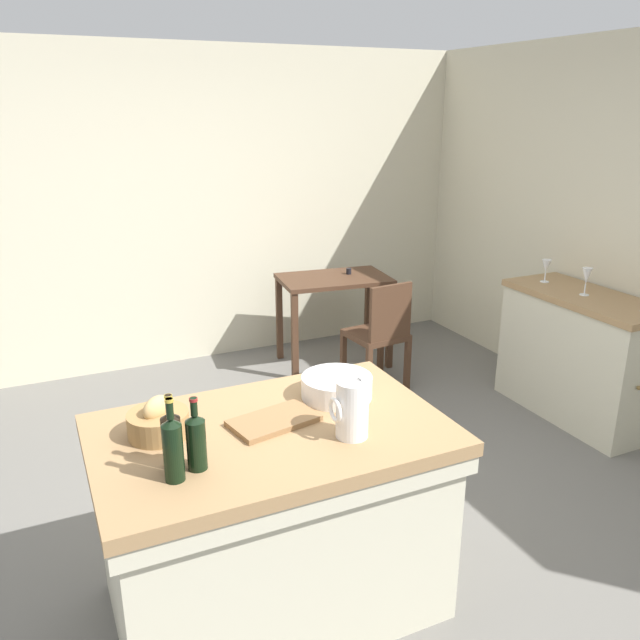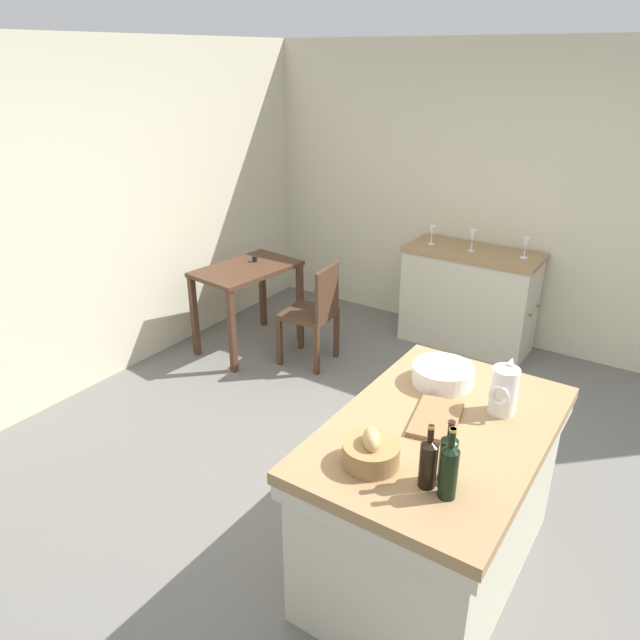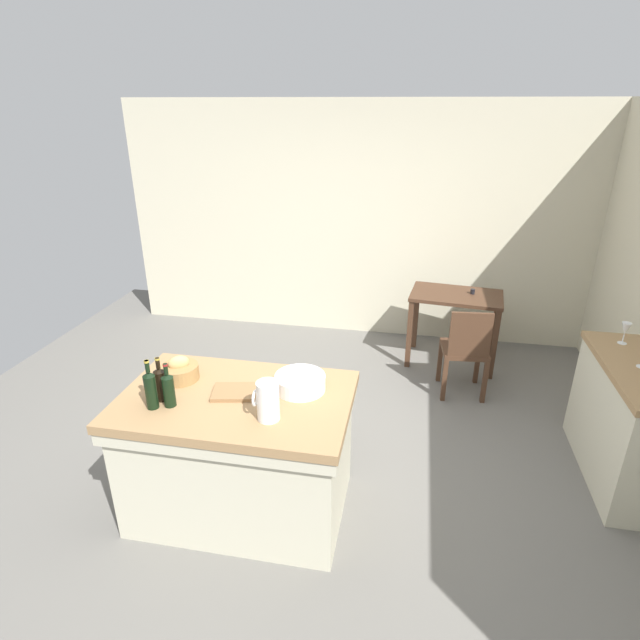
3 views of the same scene
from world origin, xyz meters
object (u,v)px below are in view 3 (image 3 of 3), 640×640
object	(u,v)px
wine_bottle_green	(151,389)
writing_desk	(455,306)
wash_bowl	(300,382)
bread_basket	(180,371)
wine_bottle_dark	(168,389)
island_table	(240,449)
side_cabinet	(630,424)
wooden_chair	(466,349)
wine_glass_middle	(626,329)
wine_bottle_amber	(161,383)
cutting_board	(241,392)
pitcher	(268,400)

from	to	relation	value
wine_bottle_green	writing_desk	bearing A→B (deg)	54.12
wash_bowl	bread_basket	bearing A→B (deg)	-178.53
writing_desk	bread_basket	bearing A→B (deg)	-129.59
wine_bottle_dark	wine_bottle_green	distance (m)	0.10
island_table	side_cabinet	size ratio (longest dim) A/B	1.22
wash_bowl	wine_bottle_dark	distance (m)	0.80
bread_basket	wine_bottle_dark	world-z (taller)	wine_bottle_dark
wine_bottle_green	wooden_chair	bearing A→B (deg)	44.95
wine_bottle_dark	wine_glass_middle	xyz separation A→B (m)	(2.94, 1.38, 0.02)
wine_bottle_dark	wine_bottle_amber	bearing A→B (deg)	146.05
island_table	side_cabinet	xyz separation A→B (m)	(2.62, 0.83, -0.02)
cutting_board	bread_basket	bearing A→B (deg)	167.63
side_cabinet	wine_bottle_green	world-z (taller)	wine_bottle_green
wooden_chair	bread_basket	size ratio (longest dim) A/B	3.63
bread_basket	wash_bowl	bearing A→B (deg)	1.47
wine_bottle_green	wine_bottle_dark	bearing A→B (deg)	23.59
wash_bowl	wine_glass_middle	world-z (taller)	wine_glass_middle
wine_bottle_amber	pitcher	bearing A→B (deg)	-6.08
wash_bowl	wine_bottle_amber	size ratio (longest dim) A/B	1.12
wine_bottle_amber	wooden_chair	bearing A→B (deg)	43.81
island_table	writing_desk	world-z (taller)	island_table
cutting_board	wine_glass_middle	distance (m)	2.83
island_table	bread_basket	distance (m)	0.64
wooden_chair	wine_bottle_green	bearing A→B (deg)	-135.05
cutting_board	wine_bottle_green	world-z (taller)	wine_bottle_green
side_cabinet	wine_bottle_amber	size ratio (longest dim) A/B	4.12
wooden_chair	wash_bowl	size ratio (longest dim) A/B	2.77
writing_desk	island_table	bearing A→B (deg)	-121.23
bread_basket	wine_glass_middle	bearing A→B (deg)	19.63
wine_bottle_dark	wine_bottle_amber	distance (m)	0.09
wooden_chair	bread_basket	xyz separation A→B (m)	(-1.98, -1.64, 0.46)
pitcher	wine_glass_middle	size ratio (longest dim) A/B	1.68
side_cabinet	writing_desk	world-z (taller)	side_cabinet
pitcher	bread_basket	distance (m)	0.77
side_cabinet	wooden_chair	size ratio (longest dim) A/B	1.33
wooden_chair	wine_bottle_green	size ratio (longest dim) A/B	2.81
island_table	writing_desk	xyz separation A→B (m)	(1.48, 2.44, 0.17)
wash_bowl	wine_glass_middle	xyz separation A→B (m)	(2.22, 1.06, 0.09)
wine_bottle_green	pitcher	bearing A→B (deg)	1.43
wine_bottle_green	wine_bottle_amber	bearing A→B (deg)	80.80
cutting_board	pitcher	bearing A→B (deg)	-43.43
island_table	bread_basket	xyz separation A→B (m)	(-0.43, 0.13, 0.46)
island_table	bread_basket	world-z (taller)	bread_basket
writing_desk	wooden_chair	world-z (taller)	wooden_chair
side_cabinet	wine_bottle_dark	xyz separation A→B (m)	(-2.97, -1.00, 0.54)
writing_desk	wine_bottle_dark	bearing A→B (deg)	-124.97
island_table	pitcher	bearing A→B (deg)	-35.88
island_table	wine_bottle_dark	xyz separation A→B (m)	(-0.35, -0.17, 0.52)
writing_desk	wine_bottle_dark	world-z (taller)	wine_bottle_dark
wash_bowl	cutting_board	distance (m)	0.37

